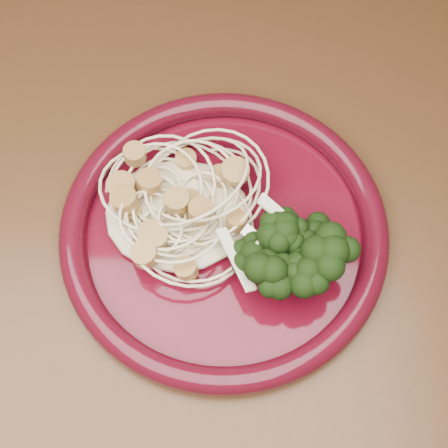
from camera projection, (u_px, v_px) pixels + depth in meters
name	position (u px, v px, depth m)	size (l,w,h in m)	color
dining_table	(199.00, 279.00, 0.61)	(1.20, 0.80, 0.75)	#472814
dinner_plate	(224.00, 229.00, 0.51)	(0.34, 0.34, 0.02)	#430611
spaghetti_pile	(177.00, 209.00, 0.51)	(0.12, 0.11, 0.03)	beige
scallop_cluster	(174.00, 190.00, 0.48)	(0.11, 0.11, 0.04)	#AA7F40
broccoli_pile	(284.00, 238.00, 0.49)	(0.08, 0.13, 0.05)	black
onion_garnish	(287.00, 222.00, 0.46)	(0.06, 0.09, 0.05)	white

